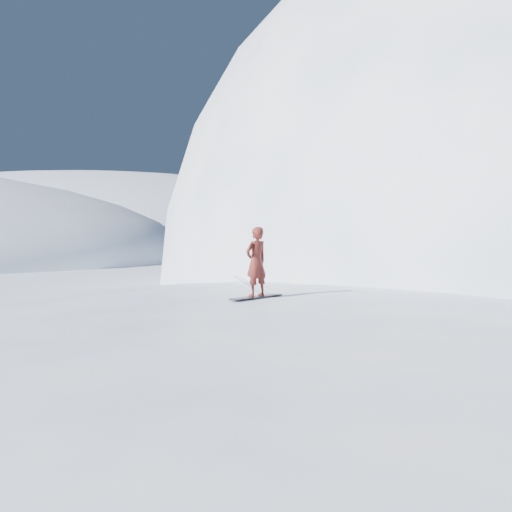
{
  "coord_description": "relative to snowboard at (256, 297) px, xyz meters",
  "views": [
    {
      "loc": [
        -1.25,
        -11.46,
        4.27
      ],
      "look_at": [
        -1.15,
        3.32,
        3.5
      ],
      "focal_mm": 35.0,
      "sensor_mm": 36.0,
      "label": 1
    }
  ],
  "objects": [
    {
      "name": "ground",
      "position": [
        1.15,
        -2.32,
        -2.41
      ],
      "size": [
        400.0,
        400.0,
        0.0
      ],
      "primitive_type": "plane",
      "color": "white",
      "rests_on": "ground"
    },
    {
      "name": "near_ridge",
      "position": [
        2.15,
        0.68,
        -2.41
      ],
      "size": [
        36.0,
        28.0,
        4.8
      ],
      "primitive_type": "ellipsoid",
      "color": "white",
      "rests_on": "ground"
    },
    {
      "name": "peak_shoulder",
      "position": [
        11.15,
        17.68,
        -2.41
      ],
      "size": [
        28.0,
        24.0,
        18.0
      ],
      "primitive_type": "ellipsoid",
      "color": "white",
      "rests_on": "ground"
    },
    {
      "name": "far_ridge_c",
      "position": [
        -38.85,
        107.68,
        -2.41
      ],
      "size": [
        140.0,
        90.0,
        36.0
      ],
      "primitive_type": "ellipsoid",
      "color": "white",
      "rests_on": "ground"
    },
    {
      "name": "wind_bumps",
      "position": [
        0.59,
        -0.2,
        -2.41
      ],
      "size": [
        16.0,
        14.4,
        1.0
      ],
      "color": "white",
      "rests_on": "ground"
    },
    {
      "name": "snowboard",
      "position": [
        0.0,
        0.0,
        0.0
      ],
      "size": [
        1.49,
        1.37,
        0.03
      ],
      "primitive_type": "cube",
      "rotation": [
        0.0,
        0.0,
        0.72
      ],
      "color": "black",
      "rests_on": "near_ridge"
    },
    {
      "name": "snowboarder",
      "position": [
        0.0,
        0.0,
        0.98
      ],
      "size": [
        0.83,
        0.81,
        1.93
      ],
      "primitive_type": "imported",
      "rotation": [
        0.0,
        0.0,
        3.87
      ],
      "color": "maroon",
      "rests_on": "snowboard"
    },
    {
      "name": "board_tracks",
      "position": [
        -0.22,
        3.45,
        0.01
      ],
      "size": [
        1.62,
        5.94,
        0.04
      ],
      "color": "silver",
      "rests_on": "ground"
    }
  ]
}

